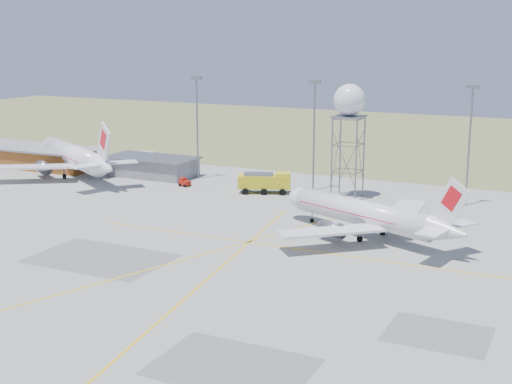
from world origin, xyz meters
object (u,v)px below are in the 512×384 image
at_px(airliner_main, 365,214).
at_px(baggage_tug, 185,183).
at_px(fire_truck, 266,183).
at_px(airliner_far, 75,157).
at_px(radar_tower, 349,135).

xyz_separation_m(airliner_main, baggage_tug, (-41.61, 18.30, -2.75)).
relative_size(airliner_main, fire_truck, 3.06).
bearing_deg(baggage_tug, fire_truck, 18.99).
xyz_separation_m(airliner_far, fire_truck, (42.06, 2.48, -2.14)).
bearing_deg(radar_tower, fire_truck, -167.46).
distance_m(radar_tower, fire_truck, 17.72).
bearing_deg(baggage_tug, radar_tower, 22.52).
bearing_deg(airliner_main, airliner_far, 8.18).
height_order(airliner_main, radar_tower, radar_tower).
bearing_deg(fire_truck, airliner_far, 161.73).
distance_m(airliner_main, airliner_far, 69.30).
bearing_deg(fire_truck, radar_tower, -9.10).
height_order(airliner_main, baggage_tug, airliner_main).
xyz_separation_m(airliner_far, radar_tower, (56.65, 5.72, 7.38)).
height_order(radar_tower, baggage_tug, radar_tower).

